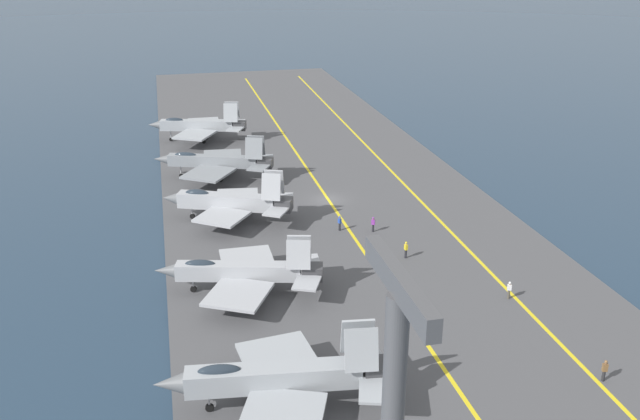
{
  "coord_description": "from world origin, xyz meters",
  "views": [
    {
      "loc": [
        -77.3,
        19.19,
        31.1
      ],
      "look_at": [
        -9.17,
        3.23,
        2.9
      ],
      "focal_mm": 38.0,
      "sensor_mm": 36.0,
      "label": 1
    }
  ],
  "objects_px": {
    "parked_jet_second": "(243,272)",
    "crew_yellow_vest": "(406,249)",
    "crew_purple_vest": "(373,224)",
    "crew_white_vest": "(509,289)",
    "parked_jet_fifth": "(199,125)",
    "crew_blue_vest": "(340,223)",
    "parked_jet_third": "(229,202)",
    "crew_brown_vest": "(605,370)",
    "parked_jet_nearest": "(280,377)",
    "parked_jet_fourth": "(216,161)"
  },
  "relations": [
    {
      "from": "crew_white_vest",
      "to": "crew_purple_vest",
      "type": "bearing_deg",
      "value": 23.42
    },
    {
      "from": "parked_jet_third",
      "to": "crew_brown_vest",
      "type": "relative_size",
      "value": 8.65
    },
    {
      "from": "parked_jet_third",
      "to": "crew_blue_vest",
      "type": "height_order",
      "value": "parked_jet_third"
    },
    {
      "from": "parked_jet_nearest",
      "to": "crew_brown_vest",
      "type": "bearing_deg",
      "value": -96.08
    },
    {
      "from": "parked_jet_nearest",
      "to": "parked_jet_fourth",
      "type": "xyz_separation_m",
      "value": [
        49.72,
        -0.04,
        0.07
      ]
    },
    {
      "from": "crew_blue_vest",
      "to": "crew_white_vest",
      "type": "distance_m",
      "value": 21.64
    },
    {
      "from": "crew_yellow_vest",
      "to": "crew_purple_vest",
      "type": "distance_m",
      "value": 7.31
    },
    {
      "from": "crew_white_vest",
      "to": "parked_jet_nearest",
      "type": "bearing_deg",
      "value": 114.29
    },
    {
      "from": "crew_blue_vest",
      "to": "crew_brown_vest",
      "type": "xyz_separation_m",
      "value": [
        -31.52,
        -12.04,
        0.02
      ]
    },
    {
      "from": "crew_yellow_vest",
      "to": "crew_white_vest",
      "type": "xyz_separation_m",
      "value": [
        -10.19,
        -6.26,
        -0.05
      ]
    },
    {
      "from": "parked_jet_fifth",
      "to": "crew_blue_vest",
      "type": "bearing_deg",
      "value": -162.18
    },
    {
      "from": "parked_jet_second",
      "to": "parked_jet_fourth",
      "type": "distance_m",
      "value": 32.64
    },
    {
      "from": "parked_jet_second",
      "to": "crew_purple_vest",
      "type": "relative_size",
      "value": 8.82
    },
    {
      "from": "parked_jet_third",
      "to": "parked_jet_fifth",
      "type": "relative_size",
      "value": 0.97
    },
    {
      "from": "crew_brown_vest",
      "to": "crew_blue_vest",
      "type": "bearing_deg",
      "value": 20.9
    },
    {
      "from": "parked_jet_third",
      "to": "parked_jet_fourth",
      "type": "height_order",
      "value": "parked_jet_third"
    },
    {
      "from": "parked_jet_fourth",
      "to": "parked_jet_second",
      "type": "bearing_deg",
      "value": 179.23
    },
    {
      "from": "crew_purple_vest",
      "to": "parked_jet_second",
      "type": "bearing_deg",
      "value": 123.95
    },
    {
      "from": "parked_jet_fourth",
      "to": "crew_yellow_vest",
      "type": "bearing_deg",
      "value": -150.17
    },
    {
      "from": "parked_jet_nearest",
      "to": "crew_brown_vest",
      "type": "distance_m",
      "value": 24.13
    },
    {
      "from": "crew_blue_vest",
      "to": "crew_purple_vest",
      "type": "bearing_deg",
      "value": -108.4
    },
    {
      "from": "crew_blue_vest",
      "to": "crew_white_vest",
      "type": "relative_size",
      "value": 1.01
    },
    {
      "from": "parked_jet_third",
      "to": "parked_jet_fourth",
      "type": "distance_m",
      "value": 15.15
    },
    {
      "from": "parked_jet_third",
      "to": "parked_jet_nearest",
      "type": "bearing_deg",
      "value": 179.65
    },
    {
      "from": "parked_jet_nearest",
      "to": "crew_white_vest",
      "type": "distance_m",
      "value": 25.3
    },
    {
      "from": "crew_white_vest",
      "to": "crew_brown_vest",
      "type": "bearing_deg",
      "value": -175.87
    },
    {
      "from": "parked_jet_fifth",
      "to": "crew_white_vest",
      "type": "xyz_separation_m",
      "value": [
        -58.56,
        -23.95,
        -1.71
      ]
    },
    {
      "from": "parked_jet_third",
      "to": "crew_blue_vest",
      "type": "distance_m",
      "value": 13.06
    },
    {
      "from": "parked_jet_fifth",
      "to": "crew_blue_vest",
      "type": "relative_size",
      "value": 9.08
    },
    {
      "from": "parked_jet_second",
      "to": "crew_purple_vest",
      "type": "xyz_separation_m",
      "value": [
        10.69,
        -15.88,
        -1.19
      ]
    },
    {
      "from": "parked_jet_third",
      "to": "crew_brown_vest",
      "type": "bearing_deg",
      "value": -147.4
    },
    {
      "from": "crew_white_vest",
      "to": "parked_jet_fourth",
      "type": "bearing_deg",
      "value": 30.29
    },
    {
      "from": "parked_jet_fifth",
      "to": "crew_yellow_vest",
      "type": "distance_m",
      "value": 51.53
    },
    {
      "from": "crew_yellow_vest",
      "to": "parked_jet_nearest",
      "type": "bearing_deg",
      "value": 140.85
    },
    {
      "from": "parked_jet_nearest",
      "to": "crew_purple_vest",
      "type": "bearing_deg",
      "value": -29.13
    },
    {
      "from": "parked_jet_nearest",
      "to": "parked_jet_fifth",
      "type": "height_order",
      "value": "parked_jet_fifth"
    },
    {
      "from": "crew_white_vest",
      "to": "crew_yellow_vest",
      "type": "bearing_deg",
      "value": 31.58
    },
    {
      "from": "parked_jet_fifth",
      "to": "crew_white_vest",
      "type": "relative_size",
      "value": 9.15
    },
    {
      "from": "parked_jet_fourth",
      "to": "crew_yellow_vest",
      "type": "height_order",
      "value": "parked_jet_fourth"
    },
    {
      "from": "parked_jet_nearest",
      "to": "crew_yellow_vest",
      "type": "bearing_deg",
      "value": -39.15
    },
    {
      "from": "crew_yellow_vest",
      "to": "crew_purple_vest",
      "type": "bearing_deg",
      "value": 10.01
    },
    {
      "from": "parked_jet_fifth",
      "to": "crew_purple_vest",
      "type": "distance_m",
      "value": 44.35
    },
    {
      "from": "parked_jet_fourth",
      "to": "parked_jet_fifth",
      "type": "bearing_deg",
      "value": 2.9
    },
    {
      "from": "crew_white_vest",
      "to": "parked_jet_second",
      "type": "bearing_deg",
      "value": 74.03
    },
    {
      "from": "parked_jet_fifth",
      "to": "crew_brown_vest",
      "type": "xyz_separation_m",
      "value": [
        -71.5,
        -24.89,
        -1.68
      ]
    },
    {
      "from": "crew_blue_vest",
      "to": "parked_jet_fourth",
      "type": "bearing_deg",
      "value": 29.77
    },
    {
      "from": "parked_jet_fourth",
      "to": "crew_brown_vest",
      "type": "bearing_deg",
      "value": -155.42
    },
    {
      "from": "parked_jet_third",
      "to": "crew_white_vest",
      "type": "xyz_separation_m",
      "value": [
        -24.19,
        -22.81,
        -1.46
      ]
    },
    {
      "from": "parked_jet_second",
      "to": "parked_jet_third",
      "type": "distance_m",
      "value": 17.5
    },
    {
      "from": "parked_jet_second",
      "to": "crew_yellow_vest",
      "type": "xyz_separation_m",
      "value": [
        3.49,
        -17.15,
        -1.15
      ]
    }
  ]
}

